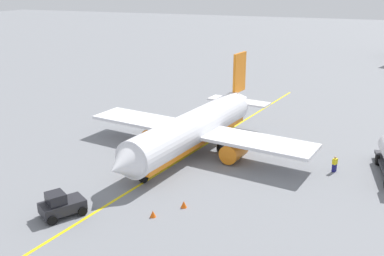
{
  "coord_description": "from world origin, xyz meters",
  "views": [
    {
      "loc": [
        44.5,
        17.47,
        18.9
      ],
      "look_at": [
        0.0,
        0.0,
        3.0
      ],
      "focal_mm": 41.81,
      "sensor_mm": 36.0,
      "label": 1
    }
  ],
  "objects_px": {
    "airplane": "(194,129)",
    "pushback_tug": "(61,205)",
    "safety_cone_nose": "(184,204)",
    "refueling_worker": "(335,164)",
    "safety_cone_wingtip": "(153,214)"
  },
  "relations": [
    {
      "from": "pushback_tug",
      "to": "safety_cone_nose",
      "type": "xyz_separation_m",
      "value": [
        -5.07,
        9.01,
        -0.7
      ]
    },
    {
      "from": "safety_cone_wingtip",
      "to": "airplane",
      "type": "bearing_deg",
      "value": -171.71
    },
    {
      "from": "pushback_tug",
      "to": "safety_cone_nose",
      "type": "height_order",
      "value": "pushback_tug"
    },
    {
      "from": "airplane",
      "to": "safety_cone_wingtip",
      "type": "height_order",
      "value": "airplane"
    },
    {
      "from": "pushback_tug",
      "to": "safety_cone_wingtip",
      "type": "relative_size",
      "value": 7.04
    },
    {
      "from": "airplane",
      "to": "refueling_worker",
      "type": "relative_size",
      "value": 16.95
    },
    {
      "from": "airplane",
      "to": "safety_cone_nose",
      "type": "relative_size",
      "value": 47.06
    },
    {
      "from": "airplane",
      "to": "pushback_tug",
      "type": "bearing_deg",
      "value": -15.65
    },
    {
      "from": "safety_cone_wingtip",
      "to": "refueling_worker",
      "type": "bearing_deg",
      "value": 138.77
    },
    {
      "from": "airplane",
      "to": "pushback_tug",
      "type": "height_order",
      "value": "airplane"
    },
    {
      "from": "safety_cone_nose",
      "to": "safety_cone_wingtip",
      "type": "distance_m",
      "value": 3.04
    },
    {
      "from": "pushback_tug",
      "to": "refueling_worker",
      "type": "relative_size",
      "value": 2.4
    },
    {
      "from": "airplane",
      "to": "safety_cone_nose",
      "type": "bearing_deg",
      "value": 17.37
    },
    {
      "from": "refueling_worker",
      "to": "safety_cone_wingtip",
      "type": "height_order",
      "value": "refueling_worker"
    },
    {
      "from": "safety_cone_nose",
      "to": "refueling_worker",
      "type": "bearing_deg",
      "value": 137.81
    }
  ]
}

